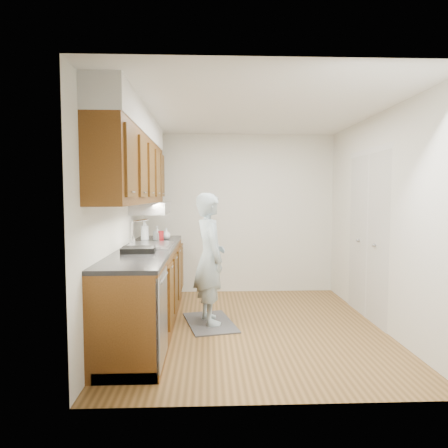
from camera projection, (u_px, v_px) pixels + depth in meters
name	position (u px, v px, depth m)	size (l,w,h in m)	color
floor	(251.00, 327.00, 4.68)	(3.50, 3.50, 0.00)	olive
ceiling	(252.00, 110.00, 4.50)	(3.50, 3.50, 0.00)	white
wall_left	(120.00, 221.00, 4.53)	(0.02, 3.50, 2.50)	silver
wall_right	(379.00, 220.00, 4.65)	(0.02, 3.50, 2.50)	silver
wall_back	(239.00, 214.00, 6.34)	(3.00, 0.02, 2.50)	silver
counter	(147.00, 287.00, 4.60)	(0.64, 2.80, 1.30)	brown
upper_cabinets	(135.00, 159.00, 4.53)	(0.47, 2.80, 1.21)	brown
closet_door	(367.00, 237.00, 4.97)	(0.02, 1.22, 2.05)	white
floor_mat	(210.00, 322.00, 4.81)	(0.52, 0.89, 0.02)	#5D5D60
person	(210.00, 249.00, 4.75)	(0.62, 0.41, 1.76)	#A8C0CD
soap_bottle_a	(145.00, 230.00, 5.23)	(0.11, 0.11, 0.29)	white
soap_bottle_b	(157.00, 233.00, 5.38)	(0.08, 0.09, 0.19)	white
soap_bottle_c	(166.00, 234.00, 5.46)	(0.12, 0.12, 0.15)	white
soda_can	(161.00, 236.00, 5.25)	(0.07, 0.07, 0.13)	red
steel_can	(159.00, 237.00, 5.25)	(0.06, 0.06, 0.10)	#A5A5AA
dish_rack	(138.00, 250.00, 4.22)	(0.34, 0.29, 0.05)	black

